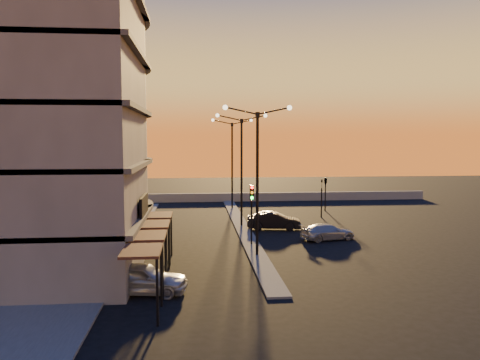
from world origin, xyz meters
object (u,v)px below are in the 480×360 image
traffic_light_main (252,205)px  car_wagon (328,232)px  car_hatchback (141,278)px  car_sedan (274,221)px  streetlamp_mid (242,161)px

traffic_light_main → car_wagon: traffic_light_main is taller
traffic_light_main → car_hatchback: size_ratio=0.95×
traffic_light_main → car_sedan: bearing=66.0°
car_hatchback → car_wagon: size_ratio=1.09×
traffic_light_main → car_hatchback: bearing=-124.5°
traffic_light_main → car_hatchback: (-6.50, -9.44, -2.13)m
traffic_light_main → car_wagon: (5.83, 1.43, -2.29)m
car_hatchback → car_wagon: bearing=-40.1°
streetlamp_mid → car_hatchback: size_ratio=2.13×
car_wagon → traffic_light_main: bearing=90.5°
traffic_light_main → car_sedan: size_ratio=0.97×
car_sedan → car_hatchback: bearing=157.5°
car_sedan → traffic_light_main: bearing=164.3°
traffic_light_main → car_hatchback: 11.66m
car_wagon → streetlamp_mid: bearing=32.3°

